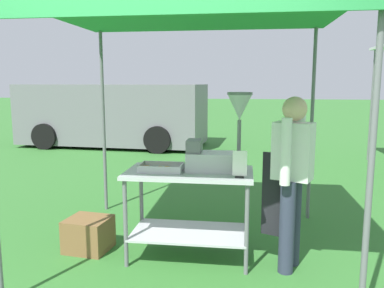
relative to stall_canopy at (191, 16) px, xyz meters
The scene contains 9 objects.
ground_plane 5.19m from the stall_canopy, 92.32° to the left, with size 70.00×70.00×0.00m, color #33702D.
stall_canopy is the anchor object (origin of this frame).
donut_cart 1.71m from the stall_canopy, 90.00° to the right, with size 1.23×0.68×0.88m.
donut_tray 1.48m from the stall_canopy, 152.64° to the right, with size 0.42×0.26×0.07m.
donut_fryer 1.25m from the stall_canopy, 10.09° to the right, with size 0.62×0.28×0.76m.
menu_sign 1.48m from the stall_canopy, 32.12° to the right, with size 0.13×0.05×0.25m.
vendor 1.75m from the stall_canopy, 12.01° to the right, with size 0.46×0.52×1.61m.
supply_crate 2.43m from the stall_canopy, behind, with size 0.48×0.44×0.34m.
van_grey 7.50m from the stall_canopy, 114.94° to the left, with size 5.08×2.34×1.69m.
Camera 1 is at (0.72, -2.40, 1.73)m, focal length 36.70 mm.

